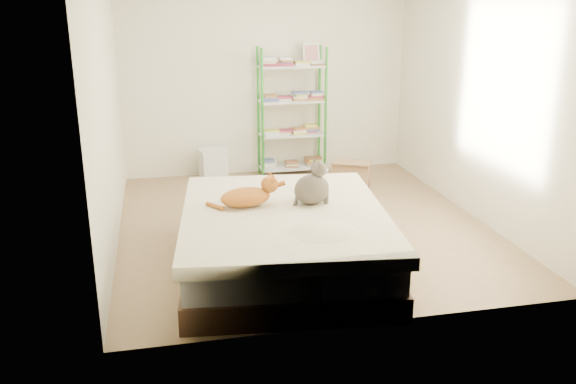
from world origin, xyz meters
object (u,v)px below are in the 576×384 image
object	(u,v)px
bed	(284,240)
orange_cat	(245,195)
shelf_unit	(292,112)
cardboard_box	(351,175)
grey_cat	(312,183)
white_bin	(213,164)

from	to	relation	value
bed	orange_cat	xyz separation A→B (m)	(-0.31, 0.17, 0.38)
orange_cat	shelf_unit	world-z (taller)	shelf_unit
bed	cardboard_box	size ratio (longest dim) A/B	4.07
grey_cat	white_bin	size ratio (longest dim) A/B	0.95
bed	cardboard_box	xyz separation A→B (m)	(1.32, 2.19, -0.12)
orange_cat	grey_cat	bearing A→B (deg)	-13.94
cardboard_box	white_bin	world-z (taller)	white_bin
bed	cardboard_box	world-z (taller)	bed
bed	shelf_unit	bearing A→B (deg)	82.58
grey_cat	cardboard_box	size ratio (longest dim) A/B	0.68
bed	cardboard_box	bearing A→B (deg)	65.20
bed	cardboard_box	distance (m)	2.56
orange_cat	grey_cat	world-z (taller)	grey_cat
bed	grey_cat	bearing A→B (deg)	29.15
grey_cat	shelf_unit	bearing A→B (deg)	-20.47
bed	white_bin	xyz separation A→B (m)	(-0.35, 2.90, -0.07)
shelf_unit	white_bin	distance (m)	1.25
orange_cat	white_bin	distance (m)	2.76
shelf_unit	cardboard_box	bearing A→B (deg)	-50.99
bed	shelf_unit	xyz separation A→B (m)	(0.72, 2.93, 0.57)
grey_cat	cardboard_box	bearing A→B (deg)	-38.32
cardboard_box	grey_cat	bearing A→B (deg)	-93.22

